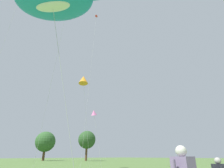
# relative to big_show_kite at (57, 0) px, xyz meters

# --- Properties ---
(big_show_kite) EXTENTS (8.92, 10.54, 11.88)m
(big_show_kite) POSITION_rel_big_show_kite_xyz_m (0.00, 0.00, 0.00)
(big_show_kite) COLOR #1E8CBF
(big_show_kite) RESTS_ON ground
(small_kite_stunt_black) EXTENTS (1.28, 1.85, 20.24)m
(small_kite_stunt_black) POSITION_rel_big_show_kite_xyz_m (-0.72, 10.66, 5.15)
(small_kite_stunt_black) COLOR black
(small_kite_stunt_black) RESTS_ON ground
(small_kite_diamond_red) EXTENTS (1.72, 0.58, 21.89)m
(small_kite_diamond_red) POSITION_rel_big_show_kite_xyz_m (9.68, 8.72, 8.53)
(small_kite_diamond_red) COLOR red
(small_kite_diamond_red) RESTS_ON ground
(small_kite_box_yellow) EXTENTS (2.78, 1.83, 11.93)m
(small_kite_box_yellow) POSITION_rel_big_show_kite_xyz_m (9.18, 10.26, 0.01)
(small_kite_box_yellow) COLOR orange
(small_kite_box_yellow) RESTS_ON ground
(small_kite_bird_shape) EXTENTS (1.25, 1.24, 6.50)m
(small_kite_bird_shape) POSITION_rel_big_show_kite_xyz_m (8.91, 7.23, -5.15)
(small_kite_bird_shape) COLOR pink
(small_kite_bird_shape) RESTS_ON ground
(tree_pine_center) EXTENTS (5.79, 5.79, 9.48)m
(tree_pine_center) POSITION_rel_big_show_kite_xyz_m (33.51, 42.99, -4.71)
(tree_pine_center) COLOR #513823
(tree_pine_center) RESTS_ON ground
(tree_oak_right) EXTENTS (6.82, 6.82, 9.57)m
(tree_oak_right) POSITION_rel_big_show_kite_xyz_m (24.38, 54.89, -5.13)
(tree_oak_right) COLOR #513823
(tree_oak_right) RESTS_ON ground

